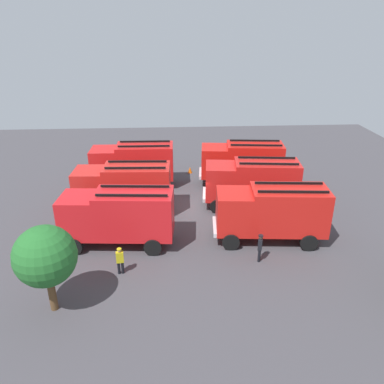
% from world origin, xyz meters
% --- Properties ---
extents(ground_plane, '(50.75, 50.75, 0.00)m').
position_xyz_m(ground_plane, '(0.00, 0.00, 0.00)').
color(ground_plane, '#423F44').
extents(fire_truck_0, '(7.41, 3.34, 3.88)m').
position_xyz_m(fire_truck_0, '(-4.69, -4.72, 2.15)').
color(fire_truck_0, red).
rests_on(fire_truck_0, ground).
extents(fire_truck_1, '(7.25, 2.87, 3.88)m').
position_xyz_m(fire_truck_1, '(4.81, -4.94, 2.15)').
color(fire_truck_1, red).
rests_on(fire_truck_1, ground).
extents(fire_truck_2, '(7.41, 3.35, 3.88)m').
position_xyz_m(fire_truck_2, '(-4.62, -0.10, 2.15)').
color(fire_truck_2, red).
rests_on(fire_truck_2, ground).
extents(fire_truck_3, '(7.31, 3.03, 3.88)m').
position_xyz_m(fire_truck_3, '(5.11, 0.23, 2.15)').
color(fire_truck_3, red).
rests_on(fire_truck_3, ground).
extents(fire_truck_4, '(7.37, 3.23, 3.88)m').
position_xyz_m(fire_truck_4, '(-4.83, 4.97, 2.15)').
color(fire_truck_4, red).
rests_on(fire_truck_4, ground).
extents(fire_truck_5, '(7.37, 3.21, 3.88)m').
position_xyz_m(fire_truck_5, '(4.96, 4.90, 2.15)').
color(fire_truck_5, red).
rests_on(fire_truck_5, ground).
extents(firefighter_0, '(0.36, 0.47, 1.77)m').
position_xyz_m(firefighter_0, '(-3.61, 7.32, 1.00)').
color(firefighter_0, black).
rests_on(firefighter_0, ground).
extents(firefighter_1, '(0.45, 0.29, 1.66)m').
position_xyz_m(firefighter_1, '(4.58, 8.09, 0.92)').
color(firefighter_1, black).
rests_on(firefighter_1, ground).
extents(tree_1, '(2.99, 2.99, 4.63)m').
position_xyz_m(tree_1, '(7.60, 10.87, 3.12)').
color(tree_1, brown).
rests_on(tree_1, ground).
extents(traffic_cone_0, '(0.48, 0.48, 0.68)m').
position_xyz_m(traffic_cone_0, '(-6.51, -2.12, 0.34)').
color(traffic_cone_0, '#F2600C').
rests_on(traffic_cone_0, ground).
extents(traffic_cone_1, '(0.41, 0.41, 0.59)m').
position_xyz_m(traffic_cone_1, '(-0.28, -7.70, 0.30)').
color(traffic_cone_1, '#F2600C').
rests_on(traffic_cone_1, ground).
extents(traffic_cone_2, '(0.50, 0.50, 0.71)m').
position_xyz_m(traffic_cone_2, '(-4.10, -1.96, 0.36)').
color(traffic_cone_2, '#F2600C').
rests_on(traffic_cone_2, ground).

